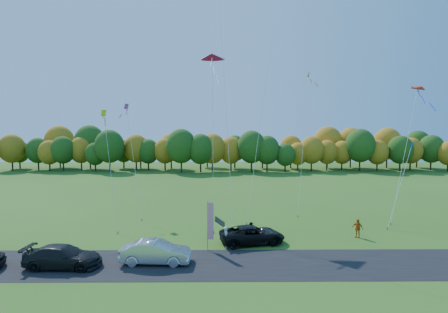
{
  "coord_description": "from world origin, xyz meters",
  "views": [
    {
      "loc": [
        -0.3,
        -28.32,
        9.47
      ],
      "look_at": [
        0.0,
        6.0,
        7.0
      ],
      "focal_mm": 28.0,
      "sensor_mm": 36.0,
      "label": 1
    }
  ],
  "objects_px": {
    "black_suv": "(252,235)",
    "silver_sedan": "(156,252)",
    "person_east": "(358,228)",
    "feather_flag": "(210,220)"
  },
  "relations": [
    {
      "from": "feather_flag",
      "to": "silver_sedan",
      "type": "bearing_deg",
      "value": -144.4
    },
    {
      "from": "black_suv",
      "to": "silver_sedan",
      "type": "height_order",
      "value": "silver_sedan"
    },
    {
      "from": "silver_sedan",
      "to": "person_east",
      "type": "distance_m",
      "value": 17.94
    },
    {
      "from": "silver_sedan",
      "to": "feather_flag",
      "type": "xyz_separation_m",
      "value": [
        3.8,
        2.72,
        1.6
      ]
    },
    {
      "from": "black_suv",
      "to": "feather_flag",
      "type": "distance_m",
      "value": 4.23
    },
    {
      "from": "black_suv",
      "to": "person_east",
      "type": "xyz_separation_m",
      "value": [
        9.57,
        1.64,
        0.08
      ]
    },
    {
      "from": "black_suv",
      "to": "silver_sedan",
      "type": "xyz_separation_m",
      "value": [
        -7.33,
        -4.35,
        0.06
      ]
    },
    {
      "from": "black_suv",
      "to": "feather_flag",
      "type": "height_order",
      "value": "feather_flag"
    },
    {
      "from": "silver_sedan",
      "to": "person_east",
      "type": "relative_size",
      "value": 2.98
    },
    {
      "from": "silver_sedan",
      "to": "feather_flag",
      "type": "bearing_deg",
      "value": -51.92
    }
  ]
}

